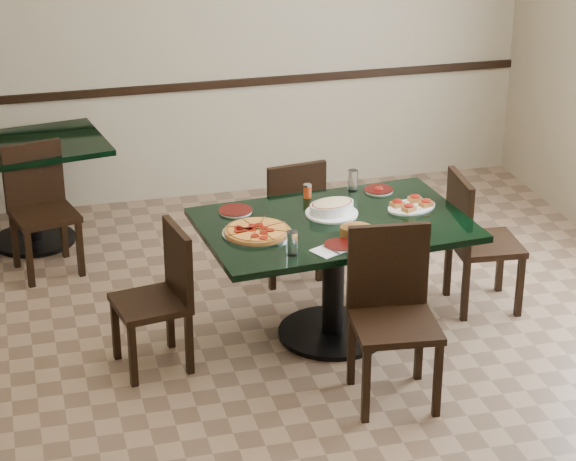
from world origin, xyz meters
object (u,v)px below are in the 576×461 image
object	(u,v)px
pepperoni_pizza	(257,231)
bruschetta_platter	(412,205)
back_table	(28,174)
chair_left	(163,291)
bread_basket	(357,230)
chair_right	(474,235)
chair_far	(291,214)
main_table	(334,250)
lasagna_casserole	(332,207)
chair_near	(392,304)
back_chair_near	(40,201)

from	to	relation	value
pepperoni_pizza	bruschetta_platter	world-z (taller)	bruschetta_platter
back_table	chair_left	bearing A→B (deg)	-80.91
bread_basket	chair_right	bearing A→B (deg)	39.32
chair_far	chair_right	xyz separation A→B (m)	(1.01, -0.67, 0.02)
main_table	lasagna_casserole	world-z (taller)	lasagna_casserole
chair_near	back_chair_near	size ratio (longest dim) A/B	1.10
chair_right	bruschetta_platter	distance (m)	0.53
pepperoni_pizza	bread_basket	xyz separation A→B (m)	(0.54, -0.18, 0.02)
bread_basket	chair_far	bearing A→B (deg)	112.50
bruschetta_platter	chair_left	bearing A→B (deg)	167.88
back_table	chair_left	distance (m)	2.06
back_chair_near	bread_basket	xyz separation A→B (m)	(1.70, -1.66, 0.30)
main_table	lasagna_casserole	size ratio (longest dim) A/B	5.06
chair_near	lasagna_casserole	size ratio (longest dim) A/B	2.98
pepperoni_pizza	bruschetta_platter	size ratio (longest dim) A/B	1.09
back_table	chair_left	xyz separation A→B (m)	(0.65, -1.95, -0.06)
chair_far	chair_left	world-z (taller)	chair_far
back_table	chair_left	size ratio (longest dim) A/B	1.42
back_table	bruschetta_platter	xyz separation A→B (m)	(2.19, -1.79, 0.25)
chair_left	bruschetta_platter	bearing A→B (deg)	85.92
back_table	pepperoni_pizza	distance (m)	2.29
back_table	lasagna_casserole	distance (m)	2.46
chair_left	bruschetta_platter	xyz separation A→B (m)	(1.54, 0.16, 0.31)
lasagna_casserole	chair_far	bearing A→B (deg)	80.02
main_table	chair_near	xyz separation A→B (m)	(0.12, -0.69, -0.03)
main_table	lasagna_casserole	xyz separation A→B (m)	(0.02, 0.11, 0.23)
bread_basket	bruschetta_platter	xyz separation A→B (m)	(0.45, 0.32, -0.02)
bread_basket	chair_near	bearing A→B (deg)	-66.74
chair_right	pepperoni_pizza	distance (m)	1.47
chair_left	lasagna_casserole	world-z (taller)	same
chair_left	bruschetta_platter	world-z (taller)	chair_left
chair_right	lasagna_casserole	bearing A→B (deg)	96.42
back_chair_near	back_table	bearing A→B (deg)	83.02
main_table	lasagna_casserole	distance (m)	0.25
chair_near	back_chair_near	world-z (taller)	chair_near
chair_far	lasagna_casserole	world-z (taller)	chair_far
back_table	chair_near	distance (m)	3.14
chair_left	bruschetta_platter	size ratio (longest dim) A/B	2.28
lasagna_casserole	back_chair_near	bearing A→B (deg)	126.09
back_table	chair_far	xyz separation A→B (m)	(1.64, -1.06, -0.05)
back_table	lasagna_casserole	xyz separation A→B (m)	(1.70, -1.76, 0.27)
chair_near	pepperoni_pizza	xyz separation A→B (m)	(-0.59, 0.63, 0.23)
pepperoni_pizza	lasagna_casserole	world-z (taller)	lasagna_casserole
back_table	bread_basket	world-z (taller)	bread_basket
back_chair_near	bread_basket	world-z (taller)	back_chair_near
pepperoni_pizza	chair_far	bearing A→B (deg)	63.95
chair_near	pepperoni_pizza	size ratio (longest dim) A/B	2.39
chair_far	lasagna_casserole	bearing A→B (deg)	87.32
pepperoni_pizza	bread_basket	world-z (taller)	bread_basket
back_chair_near	bread_basket	distance (m)	2.39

